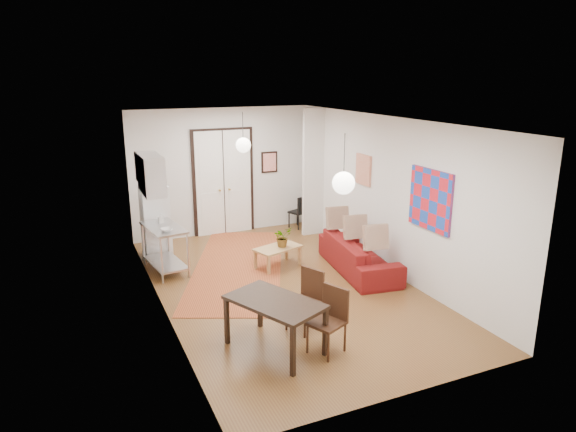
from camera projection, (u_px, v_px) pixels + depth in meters
name	position (u px, v px, depth m)	size (l,w,h in m)	color
floor	(283.00, 286.00, 9.08)	(7.00, 7.00, 0.00)	brown
ceiling	(283.00, 120.00, 8.30)	(4.20, 7.00, 0.02)	white
wall_back	(223.00, 172.00, 11.77)	(4.20, 0.02, 2.90)	silver
wall_front	(410.00, 281.00, 5.60)	(4.20, 0.02, 2.90)	silver
wall_left	(158.00, 221.00, 7.87)	(0.02, 7.00, 2.90)	silver
wall_right	(387.00, 195.00, 9.51)	(0.02, 7.00, 2.90)	silver
double_doors	(224.00, 183.00, 11.79)	(1.44, 0.06, 2.50)	white
stub_partition	(313.00, 173.00, 11.65)	(0.50, 0.10, 2.90)	silver
wall_cabinet	(151.00, 174.00, 9.13)	(0.35, 1.00, 0.70)	silver
painting_popart	(430.00, 200.00, 8.34)	(0.05, 1.00, 1.00)	red
painting_abstract	(363.00, 170.00, 10.11)	(0.05, 0.50, 0.60)	beige
poster_back	(269.00, 162.00, 12.15)	(0.40, 0.03, 0.50)	red
print_left	(138.00, 167.00, 9.50)	(0.03, 0.44, 0.54)	#A66F45
pendant_back	(243.00, 145.00, 10.23)	(0.30, 0.30, 0.80)	silver
pendant_front	(344.00, 183.00, 6.71)	(0.30, 0.30, 0.80)	silver
kilim_rug	(238.00, 266.00, 9.99)	(1.64, 4.38, 0.01)	#AA532A
sofa	(359.00, 255.00, 9.71)	(0.85, 2.18, 0.64)	maroon
coffee_table	(278.00, 250.00, 9.91)	(1.00, 0.75, 0.40)	tan
potted_plant	(282.00, 237.00, 9.88)	(0.30, 0.35, 0.39)	#325F2A
kitchen_counter	(165.00, 243.00, 9.62)	(0.73, 1.22, 0.89)	#B0B2B5
bowl	(167.00, 230.00, 9.26)	(0.21, 0.21, 0.05)	white
soap_bottle	(161.00, 218.00, 9.73)	(0.08, 0.08, 0.18)	#548AB7
fridge	(156.00, 222.00, 10.35)	(0.52, 0.52, 1.49)	silver
dining_table	(275.00, 306.00, 6.84)	(1.22, 1.50, 0.72)	black
dining_chair_near	(301.00, 294.00, 7.50)	(0.56, 0.66, 0.90)	#3C2313
dining_chair_far	(324.00, 314.00, 6.88)	(0.56, 0.66, 0.90)	#3C2313
black_side_chair	(297.00, 209.00, 12.47)	(0.47, 0.49, 0.79)	black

